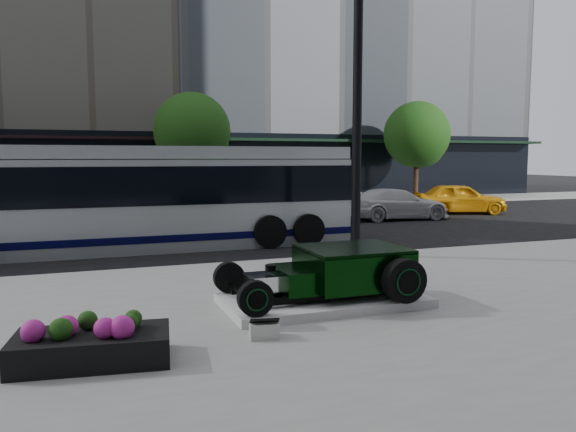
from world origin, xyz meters
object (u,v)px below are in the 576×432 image
object	(u,v)px
white_sedan	(397,204)
yellow_taxi	(460,198)
flower_planter	(92,345)
transit_bus	(144,197)
lamppost	(357,114)
hot_rod	(341,270)

from	to	relation	value
white_sedan	yellow_taxi	distance (m)	4.21
flower_planter	yellow_taxi	bearing A→B (deg)	41.40
transit_bus	yellow_taxi	xyz separation A→B (m)	(14.85, 5.09, -0.78)
lamppost	transit_bus	xyz separation A→B (m)	(-4.88, 3.76, -2.20)
white_sedan	lamppost	bearing A→B (deg)	146.03
hot_rod	flower_planter	bearing A→B (deg)	-159.75
flower_planter	yellow_taxi	distance (m)	21.99
hot_rod	lamppost	bearing A→B (deg)	59.82
hot_rod	flower_planter	distance (m)	4.37
hot_rod	yellow_taxi	xyz separation A→B (m)	(12.41, 13.03, 0.01)
lamppost	white_sedan	xyz separation A→B (m)	(5.92, 7.72, -3.04)
white_sedan	yellow_taxi	xyz separation A→B (m)	(4.05, 1.13, 0.06)
hot_rod	white_sedan	bearing A→B (deg)	54.94
lamppost	transit_bus	distance (m)	6.54
flower_planter	lamppost	bearing A→B (deg)	41.09
white_sedan	hot_rod	bearing A→B (deg)	148.45
hot_rod	lamppost	size ratio (longest dim) A/B	0.42
hot_rod	transit_bus	distance (m)	8.34
lamppost	white_sedan	world-z (taller)	lamppost
hot_rod	lamppost	world-z (taller)	lamppost
transit_bus	white_sedan	xyz separation A→B (m)	(10.80, 3.96, -0.84)
lamppost	transit_bus	bearing A→B (deg)	142.36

